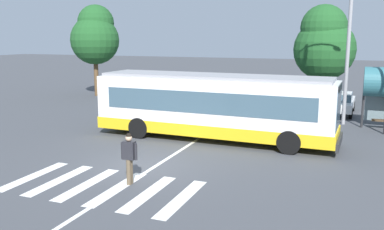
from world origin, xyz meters
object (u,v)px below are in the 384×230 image
parked_car_blue (253,96)px  parked_car_charcoal (295,99)px  twin_arm_street_lamp (351,11)px  pedestrian_crossing_street (129,156)px  city_transit_bus (213,106)px  parked_car_champagne (178,93)px  parked_car_black (214,94)px  background_tree_right (324,43)px  background_tree_left (95,35)px  parked_car_white (338,102)px

parked_car_blue → parked_car_charcoal: bearing=-1.2°
twin_arm_street_lamp → pedestrian_crossing_street: bearing=-115.8°
city_transit_bus → twin_arm_street_lamp: twin_arm_street_lamp is taller
parked_car_champagne → parked_car_black: size_ratio=1.00×
pedestrian_crossing_street → parked_car_blue: (0.19, 16.40, -0.20)m
parked_car_blue → background_tree_right: (4.13, 4.87, 3.55)m
background_tree_left → background_tree_right: size_ratio=1.03×
parked_car_black → parked_car_blue: 2.75m
twin_arm_street_lamp → background_tree_right: 8.85m
pedestrian_crossing_street → background_tree_left: (-13.14, 17.60, 3.93)m
parked_car_charcoal → parked_car_white: size_ratio=1.02×
city_transit_bus → parked_car_black: city_transit_bus is taller
parked_car_charcoal → twin_arm_street_lamp: (3.12, -3.53, 5.34)m
twin_arm_street_lamp → parked_car_white: bearing=97.8°
parked_car_charcoal → background_tree_right: background_tree_right is taller
city_transit_bus → parked_car_champagne: (-5.80, 9.21, -0.82)m
parked_car_black → parked_car_champagne: bearing=-171.9°
city_transit_bus → parked_car_black: 10.12m
parked_car_white → parked_car_black: bearing=177.6°
parked_car_white → background_tree_right: size_ratio=0.64×
pedestrian_crossing_street → background_tree_right: size_ratio=0.24×
parked_car_charcoal → parked_car_black: bearing=179.2°
pedestrian_crossing_street → twin_arm_street_lamp: 15.13m
parked_car_blue → twin_arm_street_lamp: bearing=-30.9°
background_tree_right → city_transit_bus: bearing=-104.5°
parked_car_charcoal → parked_car_white: 2.69m
parked_car_blue → background_tree_right: background_tree_right is taller
city_transit_bus → background_tree_left: background_tree_left is taller
parked_car_black → parked_car_charcoal: same height
city_transit_bus → parked_car_blue: bearing=92.4°
parked_car_champagne → twin_arm_street_lamp: twin_arm_street_lamp is taller
city_transit_bus → parked_car_white: bearing=60.8°
parked_car_black → city_transit_bus: bearing=-71.8°
city_transit_bus → parked_car_charcoal: size_ratio=2.47×
background_tree_right → parked_car_blue: bearing=-130.3°
parked_car_charcoal → twin_arm_street_lamp: bearing=-48.5°
parked_car_champagne → background_tree_left: background_tree_left is taller
city_transit_bus → background_tree_right: bearing=75.5°
city_transit_bus → parked_car_white: city_transit_bus is taller
city_transit_bus → parked_car_white: (5.16, 9.23, -0.82)m
twin_arm_street_lamp → background_tree_right: size_ratio=1.41×
city_transit_bus → parked_car_charcoal: city_transit_bus is taller
parked_car_black → background_tree_right: bearing=35.1°
twin_arm_street_lamp → parked_car_champagne: bearing=164.2°
parked_car_charcoal → parked_car_white: same height
city_transit_bus → pedestrian_crossing_street: size_ratio=6.63×
city_transit_bus → parked_car_black: bearing=108.2°
parked_car_black → parked_car_blue: (2.75, -0.02, 0.00)m
parked_car_black → background_tree_right: size_ratio=0.63×
background_tree_right → background_tree_left: bearing=-168.1°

